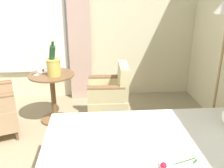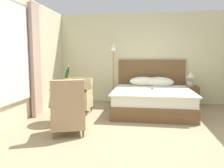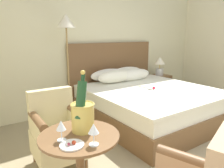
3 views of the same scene
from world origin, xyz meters
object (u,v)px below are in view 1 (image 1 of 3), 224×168
Objects in this scene: wine_glass_near_bucket at (51,64)px; wine_glass_near_edge at (36,67)px; champagne_bucket at (53,65)px; armchair_by_window at (110,96)px; snack_plate at (44,71)px; side_table_round at (53,94)px.

wine_glass_near_edge is (0.16, -0.19, 0.00)m from wine_glass_near_bucket.
wine_glass_near_edge is at bearing -49.52° from wine_glass_near_bucket.
armchair_by_window is (0.05, 0.77, -0.48)m from champagne_bucket.
wine_glass_near_edge is at bearing -95.15° from armchair_by_window.
champagne_bucket is at bearing -93.67° from armchair_by_window.
wine_glass_near_edge is 0.19m from snack_plate.
side_table_round is 0.46m from champagne_bucket.
wine_glass_near_bucket is (-0.21, -0.06, -0.04)m from champagne_bucket.
wine_glass_near_edge reaches higher than side_table_round.
wine_glass_near_bucket is 0.91× the size of snack_plate.
champagne_bucket reaches higher than snack_plate.
wine_glass_near_edge reaches higher than wine_glass_near_bucket.
champagne_bucket is 3.07× the size of wine_glass_near_edge.
wine_glass_near_bucket is 0.18× the size of armchair_by_window.
champagne_bucket reaches higher than wine_glass_near_bucket.
side_table_round is at bearing 4.20° from wine_glass_near_bucket.
snack_plate is (0.03, -0.12, -0.10)m from wine_glass_near_bucket.
champagne_bucket is 0.26m from wine_glass_near_edge.
wine_glass_near_edge is at bearing -28.95° from snack_plate.
side_table_round is at bearing 47.08° from snack_plate.
wine_glass_near_bucket is 0.16m from snack_plate.
champagne_bucket reaches higher than wine_glass_near_edge.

